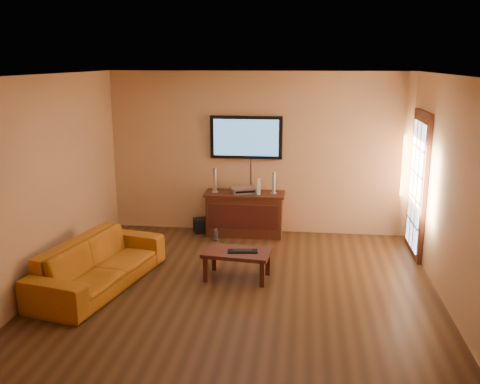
% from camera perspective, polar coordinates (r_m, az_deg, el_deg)
% --- Properties ---
extents(ground_plane, '(5.00, 5.00, 0.00)m').
position_cam_1_polar(ground_plane, '(6.96, 0.01, -10.44)').
color(ground_plane, '#331E0E').
rests_on(ground_plane, ground).
extents(room_walls, '(5.00, 5.00, 5.00)m').
position_cam_1_polar(room_walls, '(7.06, 0.62, 4.27)').
color(room_walls, tan).
rests_on(room_walls, ground).
extents(french_door, '(0.07, 1.02, 2.22)m').
position_cam_1_polar(french_door, '(8.37, 18.41, 0.63)').
color(french_door, '#37160C').
rests_on(french_door, ground).
extents(media_console, '(1.32, 0.50, 0.73)m').
position_cam_1_polar(media_console, '(8.95, 0.49, -2.33)').
color(media_console, '#37160C').
rests_on(media_console, ground).
extents(television, '(1.20, 0.08, 0.71)m').
position_cam_1_polar(television, '(8.89, 0.66, 5.85)').
color(television, black).
rests_on(television, ground).
extents(coffee_table, '(0.94, 0.63, 0.39)m').
position_cam_1_polar(coffee_table, '(7.20, -0.30, -6.74)').
color(coffee_table, '#37160C').
rests_on(coffee_table, ground).
extents(sofa, '(1.05, 2.19, 0.82)m').
position_cam_1_polar(sofa, '(7.17, -14.86, -6.62)').
color(sofa, '#A55C12').
rests_on(sofa, ground).
extents(speaker_left, '(0.11, 0.11, 0.40)m').
position_cam_1_polar(speaker_left, '(8.86, -2.69, 1.14)').
color(speaker_left, silver).
rests_on(speaker_left, media_console).
extents(speaker_right, '(0.10, 0.10, 0.37)m').
position_cam_1_polar(speaker_right, '(8.78, 3.62, 0.90)').
color(speaker_right, silver).
rests_on(speaker_right, media_console).
extents(av_receiver, '(0.47, 0.40, 0.09)m').
position_cam_1_polar(av_receiver, '(8.86, 0.34, 0.21)').
color(av_receiver, silver).
rests_on(av_receiver, media_console).
extents(game_console, '(0.06, 0.18, 0.24)m').
position_cam_1_polar(game_console, '(8.77, 2.06, 0.58)').
color(game_console, white).
rests_on(game_console, media_console).
extents(subwoofer, '(0.31, 0.31, 0.24)m').
position_cam_1_polar(subwoofer, '(9.18, -4.16, -3.57)').
color(subwoofer, black).
rests_on(subwoofer, ground).
extents(bottle, '(0.07, 0.07, 0.22)m').
position_cam_1_polar(bottle, '(8.74, -2.56, -4.57)').
color(bottle, white).
rests_on(bottle, ground).
extents(keyboard, '(0.41, 0.20, 0.02)m').
position_cam_1_polar(keyboard, '(7.15, 0.27, -6.32)').
color(keyboard, black).
rests_on(keyboard, coffee_table).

